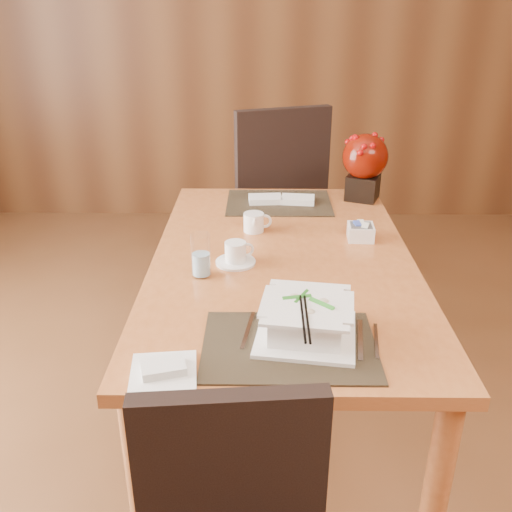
{
  "coord_description": "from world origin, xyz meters",
  "views": [
    {
      "loc": [
        -0.07,
        -1.19,
        1.59
      ],
      "look_at": [
        -0.09,
        0.35,
        0.87
      ],
      "focal_mm": 40.0,
      "sensor_mm": 36.0,
      "label": 1
    }
  ],
  "objects_px": {
    "dining_table": "(282,282)",
    "bread_plate": "(164,372)",
    "berry_decor": "(365,163)",
    "soup_setting": "(307,321)",
    "creamer_jug": "(254,222)",
    "far_chair": "(273,194)",
    "sugar_caddy": "(361,232)",
    "coffee_cup": "(236,254)",
    "water_glass": "(201,255)"
  },
  "relations": [
    {
      "from": "dining_table",
      "to": "bread_plate",
      "type": "relative_size",
      "value": 9.53
    },
    {
      "from": "berry_decor",
      "to": "soup_setting",
      "type": "bearing_deg",
      "value": -106.13
    },
    {
      "from": "dining_table",
      "to": "creamer_jug",
      "type": "xyz_separation_m",
      "value": [
        -0.1,
        0.23,
        0.13
      ]
    },
    {
      "from": "bread_plate",
      "to": "far_chair",
      "type": "distance_m",
      "value": 1.78
    },
    {
      "from": "sugar_caddy",
      "to": "coffee_cup",
      "type": "bearing_deg",
      "value": -155.02
    },
    {
      "from": "soup_setting",
      "to": "far_chair",
      "type": "xyz_separation_m",
      "value": [
        -0.06,
        1.58,
        -0.19
      ]
    },
    {
      "from": "berry_decor",
      "to": "sugar_caddy",
      "type": "bearing_deg",
      "value": -99.64
    },
    {
      "from": "dining_table",
      "to": "water_glass",
      "type": "relative_size",
      "value": 10.27
    },
    {
      "from": "soup_setting",
      "to": "water_glass",
      "type": "height_order",
      "value": "water_glass"
    },
    {
      "from": "water_glass",
      "to": "creamer_jug",
      "type": "bearing_deg",
      "value": 66.79
    },
    {
      "from": "berry_decor",
      "to": "far_chair",
      "type": "distance_m",
      "value": 0.67
    },
    {
      "from": "coffee_cup",
      "to": "water_glass",
      "type": "xyz_separation_m",
      "value": [
        -0.11,
        -0.09,
        0.04
      ]
    },
    {
      "from": "coffee_cup",
      "to": "far_chair",
      "type": "xyz_separation_m",
      "value": [
        0.15,
        1.13,
        -0.17
      ]
    },
    {
      "from": "dining_table",
      "to": "water_glass",
      "type": "height_order",
      "value": "water_glass"
    },
    {
      "from": "soup_setting",
      "to": "berry_decor",
      "type": "height_order",
      "value": "berry_decor"
    },
    {
      "from": "soup_setting",
      "to": "bread_plate",
      "type": "distance_m",
      "value": 0.39
    },
    {
      "from": "creamer_jug",
      "to": "sugar_caddy",
      "type": "relative_size",
      "value": 1.07
    },
    {
      "from": "berry_decor",
      "to": "coffee_cup",
      "type": "bearing_deg",
      "value": -128.58
    },
    {
      "from": "dining_table",
      "to": "sugar_caddy",
      "type": "distance_m",
      "value": 0.36
    },
    {
      "from": "berry_decor",
      "to": "creamer_jug",
      "type": "bearing_deg",
      "value": -141.29
    },
    {
      "from": "soup_setting",
      "to": "creamer_jug",
      "type": "bearing_deg",
      "value": 109.72
    },
    {
      "from": "water_glass",
      "to": "bread_plate",
      "type": "distance_m",
      "value": 0.53
    },
    {
      "from": "dining_table",
      "to": "soup_setting",
      "type": "xyz_separation_m",
      "value": [
        0.05,
        -0.5,
        0.15
      ]
    },
    {
      "from": "soup_setting",
      "to": "far_chair",
      "type": "bearing_deg",
      "value": 100.43
    },
    {
      "from": "berry_decor",
      "to": "bread_plate",
      "type": "distance_m",
      "value": 1.46
    },
    {
      "from": "coffee_cup",
      "to": "berry_decor",
      "type": "relative_size",
      "value": 0.47
    },
    {
      "from": "dining_table",
      "to": "coffee_cup",
      "type": "height_order",
      "value": "coffee_cup"
    },
    {
      "from": "water_glass",
      "to": "bread_plate",
      "type": "xyz_separation_m",
      "value": [
        -0.04,
        -0.52,
        -0.07
      ]
    },
    {
      "from": "creamer_jug",
      "to": "berry_decor",
      "type": "distance_m",
      "value": 0.62
    },
    {
      "from": "coffee_cup",
      "to": "far_chair",
      "type": "height_order",
      "value": "far_chair"
    },
    {
      "from": "far_chair",
      "to": "water_glass",
      "type": "bearing_deg",
      "value": 59.02
    },
    {
      "from": "bread_plate",
      "to": "water_glass",
      "type": "bearing_deg",
      "value": 85.61
    },
    {
      "from": "soup_setting",
      "to": "sugar_caddy",
      "type": "relative_size",
      "value": 3.12
    },
    {
      "from": "berry_decor",
      "to": "far_chair",
      "type": "height_order",
      "value": "far_chair"
    },
    {
      "from": "sugar_caddy",
      "to": "berry_decor",
      "type": "bearing_deg",
      "value": 80.36
    },
    {
      "from": "coffee_cup",
      "to": "water_glass",
      "type": "height_order",
      "value": "water_glass"
    },
    {
      "from": "berry_decor",
      "to": "bread_plate",
      "type": "height_order",
      "value": "berry_decor"
    },
    {
      "from": "coffee_cup",
      "to": "berry_decor",
      "type": "distance_m",
      "value": 0.86
    },
    {
      "from": "berry_decor",
      "to": "water_glass",
      "type": "bearing_deg",
      "value": -129.99
    },
    {
      "from": "dining_table",
      "to": "coffee_cup",
      "type": "bearing_deg",
      "value": -162.4
    },
    {
      "from": "creamer_jug",
      "to": "sugar_caddy",
      "type": "bearing_deg",
      "value": -16.37
    },
    {
      "from": "sugar_caddy",
      "to": "bread_plate",
      "type": "bearing_deg",
      "value": -125.88
    },
    {
      "from": "berry_decor",
      "to": "bread_plate",
      "type": "bearing_deg",
      "value": -117.81
    },
    {
      "from": "coffee_cup",
      "to": "far_chair",
      "type": "bearing_deg",
      "value": 82.64
    },
    {
      "from": "soup_setting",
      "to": "far_chair",
      "type": "distance_m",
      "value": 1.59
    },
    {
      "from": "water_glass",
      "to": "coffee_cup",
      "type": "bearing_deg",
      "value": 41.53
    },
    {
      "from": "coffee_cup",
      "to": "creamer_jug",
      "type": "height_order",
      "value": "coffee_cup"
    },
    {
      "from": "dining_table",
      "to": "coffee_cup",
      "type": "relative_size",
      "value": 11.03
    },
    {
      "from": "dining_table",
      "to": "bread_plate",
      "type": "distance_m",
      "value": 0.74
    },
    {
      "from": "dining_table",
      "to": "sugar_caddy",
      "type": "xyz_separation_m",
      "value": [
        0.29,
        0.16,
        0.12
      ]
    }
  ]
}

